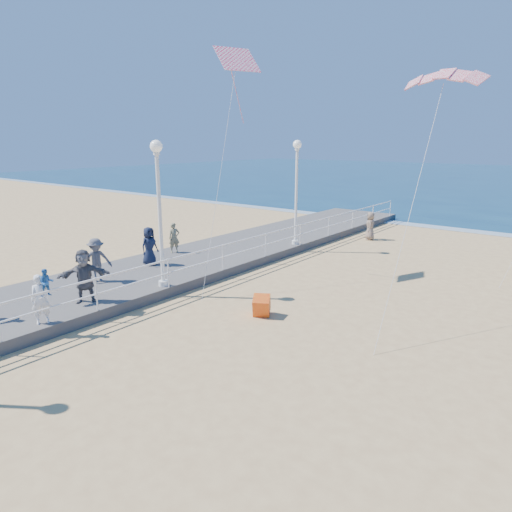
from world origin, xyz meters
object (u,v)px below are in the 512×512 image
Objects in this scene: box_kite at (262,307)px; spectator_6 at (174,238)px; beach_walker_c at (370,226)px; spectator_4 at (149,246)px; spectator_5 at (84,276)px; woman_holding_toddler at (41,299)px; lamp_post_mid at (159,199)px; toddler_held at (46,282)px; spectator_2 at (96,260)px; lamp_post_far at (297,182)px.

spectator_6 is at bearing 127.05° from box_kite.
spectator_4 is at bearing -45.77° from beach_walker_c.
spectator_4 is 4.82m from spectator_5.
spectator_4 is (-2.70, 6.24, 0.09)m from woman_holding_toddler.
lamp_post_mid is 6.44× the size of toddler_held.
spectator_2 is 1.17× the size of spectator_6.
spectator_6 is 2.44× the size of box_kite.
woman_holding_toddler is at bearing -156.74° from spectator_4.
woman_holding_toddler is at bearing 158.40° from toddler_held.
lamp_post_far is 6.17m from beach_walker_c.
spectator_6 is at bearing 47.45° from toddler_held.
spectator_2 is 5.16m from spectator_6.
lamp_post_mid is 5.25m from woman_holding_toddler.
lamp_post_far is at bearing -9.47° from spectator_6.
spectator_5 is at bearing -105.05° from lamp_post_mid.
toddler_held is at bearing -30.98° from beach_walker_c.
spectator_2 is 15.94m from beach_walker_c.
spectator_4 reaches higher than toddler_held.
toddler_held is 0.49× the size of spectator_4.
box_kite is (4.03, 5.13, -1.36)m from toddler_held.
woman_holding_toddler is 0.56m from toddler_held.
spectator_2 is at bearing -41.10° from beach_walker_c.
spectator_2 is 2.28m from spectator_5.
spectator_5 is at bearing 49.48° from toddler_held.
lamp_post_far is 13.84m from woman_holding_toddler.
spectator_2 is at bearing 165.19° from box_kite.
spectator_2 is (-2.36, 3.41, 0.10)m from woman_holding_toddler.
spectator_6 is (-3.69, 8.28, -0.53)m from toddler_held.
box_kite is (4.13, 0.67, -3.36)m from lamp_post_mid.
lamp_post_mid reaches higher than spectator_6.
toddler_held is 0.50× the size of beach_walker_c.
lamp_post_far is 3.24× the size of beach_walker_c.
beach_walker_c is at bearing -20.33° from spectator_4.
woman_holding_toddler is 0.91× the size of beach_walker_c.
spectator_6 is 11.69m from beach_walker_c.
woman_holding_toddler is 0.88× the size of spectator_2.
spectator_4 is 7.01m from box_kite.
toddler_held is at bearing -114.42° from spectator_2.
beach_walker_c is at bearing 82.54° from lamp_post_mid.
beach_walker_c is (1.75, 18.62, -0.84)m from toddler_held.
lamp_post_mid is at bearing 19.42° from spectator_5.
woman_holding_toddler is 18.87m from beach_walker_c.
spectator_6 is (-0.84, 2.19, -0.11)m from spectator_4.
lamp_post_far is at bearing -45.35° from beach_walker_c.
lamp_post_mid is at bearing 158.46° from box_kite.
lamp_post_mid is 3.24× the size of beach_walker_c.
lamp_post_mid is 3.64× the size of spectator_6.
woman_holding_toddler is (-0.05, -13.61, -2.51)m from lamp_post_far.
lamp_post_mid is 3.12× the size of spectator_2.
toddler_held is (0.10, -13.46, -2.00)m from lamp_post_far.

